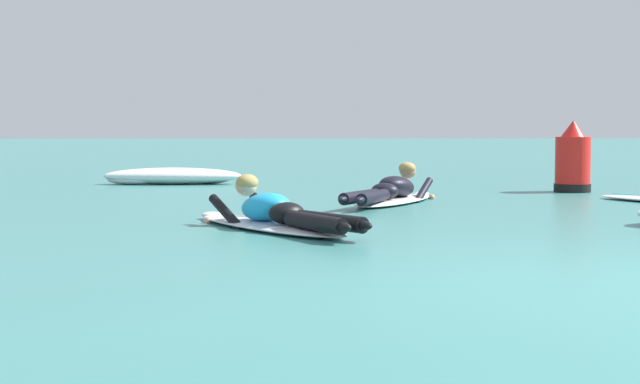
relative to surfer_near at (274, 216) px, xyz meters
name	(u,v)px	position (x,y,z in m)	size (l,w,h in m)	color
ground_plane	(408,185)	(2.36, 6.56, -0.13)	(120.00, 120.00, 0.00)	#387A75
surfer_near	(274,216)	(0.00, 0.00, 0.00)	(1.68, 2.50, 0.55)	silver
surfer_far	(392,192)	(1.53, 2.89, 0.01)	(1.63, 2.51, 0.54)	white
whitewater_front	(173,177)	(-1.46, 7.08, 0.00)	(2.27, 0.74, 0.27)	white
channel_marker_buoy	(573,163)	(4.45, 4.77, 0.28)	(0.53, 0.53, 1.04)	red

